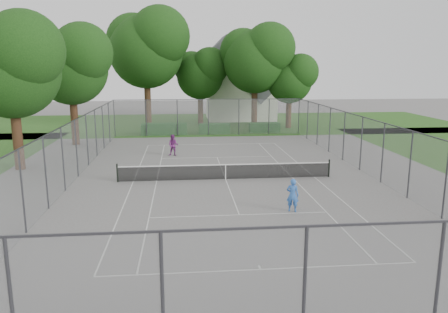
{
  "coord_description": "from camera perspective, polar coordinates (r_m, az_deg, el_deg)",
  "views": [
    {
      "loc": [
        -2.52,
        -25.3,
        6.76
      ],
      "look_at": [
        0.0,
        1.0,
        1.2
      ],
      "focal_mm": 35.0,
      "sensor_mm": 36.0,
      "label": 1
    }
  ],
  "objects": [
    {
      "name": "tree_far_midright",
      "position": [
        47.72,
        4.22,
        12.94
      ],
      "size": [
        7.76,
        7.08,
        11.15
      ],
      "color": "#392114",
      "rests_on": "ground"
    },
    {
      "name": "hedge_right",
      "position": [
        45.17,
        5.31,
        3.82
      ],
      "size": [
        3.08,
        1.13,
        0.92
      ],
      "primitive_type": "cube",
      "color": "#184C19",
      "rests_on": "ground"
    },
    {
      "name": "hedge_left",
      "position": [
        43.54,
        -7.81,
        3.59
      ],
      "size": [
        4.48,
        1.34,
        1.12
      ],
      "primitive_type": "cube",
      "color": "#184C19",
      "rests_on": "ground"
    },
    {
      "name": "girl_player",
      "position": [
        20.74,
        8.95,
        -5.0
      ],
      "size": [
        0.68,
        0.57,
        1.58
      ],
      "primitive_type": "imported",
      "rotation": [
        0.0,
        0.0,
        2.76
      ],
      "color": "blue",
      "rests_on": "ground"
    },
    {
      "name": "tree_side_front",
      "position": [
        31.07,
        -26.05,
        11.02
      ],
      "size": [
        7.02,
        6.41,
        10.09
      ],
      "color": "#392114",
      "rests_on": "ground"
    },
    {
      "name": "hedge_mid",
      "position": [
        43.91,
        -1.27,
        3.67
      ],
      "size": [
        3.12,
        0.89,
        0.98
      ],
      "primitive_type": "cube",
      "color": "#184C19",
      "rests_on": "ground"
    },
    {
      "name": "ground",
      "position": [
        26.31,
        0.21,
        -3.0
      ],
      "size": [
        120.0,
        120.0,
        0.0
      ],
      "primitive_type": "plane",
      "color": "#63615E",
      "rests_on": "ground"
    },
    {
      "name": "woman_player",
      "position": [
        33.22,
        -6.65,
        1.48
      ],
      "size": [
        0.9,
        0.77,
        1.61
      ],
      "primitive_type": "imported",
      "rotation": [
        0.0,
        0.0,
        -0.23
      ],
      "color": "#762772",
      "rests_on": "ground"
    },
    {
      "name": "tree_side_back",
      "position": [
        39.37,
        -19.32,
        11.6
      ],
      "size": [
        7.1,
        6.48,
        10.2
      ],
      "color": "#392114",
      "rests_on": "ground"
    },
    {
      "name": "grass_far",
      "position": [
        51.81,
        -2.64,
        4.38
      ],
      "size": [
        60.0,
        20.0,
        0.0
      ],
      "primitive_type": "cube",
      "color": "#224B15",
      "rests_on": "ground"
    },
    {
      "name": "tree_far_left",
      "position": [
        47.86,
        -10.04,
        14.12
      ],
      "size": [
        8.88,
        8.1,
        12.76
      ],
      "color": "#392114",
      "rests_on": "ground"
    },
    {
      "name": "perimeter_fence",
      "position": [
        25.91,
        0.21,
        0.87
      ],
      "size": [
        18.08,
        34.08,
        3.52
      ],
      "color": "#38383D",
      "rests_on": "ground"
    },
    {
      "name": "tree_far_right",
      "position": [
        48.08,
        8.68,
        10.2
      ],
      "size": [
        5.53,
        5.05,
        7.95
      ],
      "color": "#392114",
      "rests_on": "ground"
    },
    {
      "name": "tennis_net",
      "position": [
        26.19,
        0.21,
        -1.92
      ],
      "size": [
        12.87,
        0.1,
        1.1
      ],
      "color": "black",
      "rests_on": "ground"
    },
    {
      "name": "court_markings",
      "position": [
        26.31,
        0.21,
        -2.99
      ],
      "size": [
        11.03,
        23.83,
        0.01
      ],
      "color": "beige",
      "rests_on": "ground"
    },
    {
      "name": "tree_far_midleft",
      "position": [
        50.01,
        -3.05,
        10.97
      ],
      "size": [
        6.05,
        5.53,
        8.7
      ],
      "color": "#392114",
      "rests_on": "ground"
    },
    {
      "name": "house",
      "position": [
        55.3,
        2.16,
        9.14
      ],
      "size": [
        8.23,
        6.38,
        10.25
      ],
      "color": "white",
      "rests_on": "ground"
    }
  ]
}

